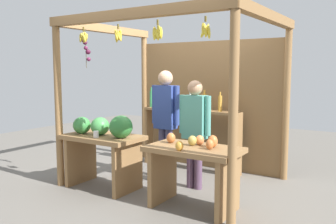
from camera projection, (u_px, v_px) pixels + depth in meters
ground_plane at (175, 182)px, 5.36m from camera, size 12.00×12.00×0.00m
market_stall at (190, 86)px, 5.57m from camera, size 2.74×2.14×2.36m
fruit_counter_left at (104, 141)px, 5.01m from camera, size 1.12×0.64×1.05m
fruit_counter_right at (194, 164)px, 4.28m from camera, size 1.10×0.64×0.89m
bottle_shelf_unit at (190, 122)px, 6.01m from camera, size 1.75×0.22×1.35m
vendor_man at (165, 114)px, 5.46m from camera, size 0.48×0.22×1.64m
vendor_woman at (195, 125)px, 4.99m from camera, size 0.48×0.20×1.51m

